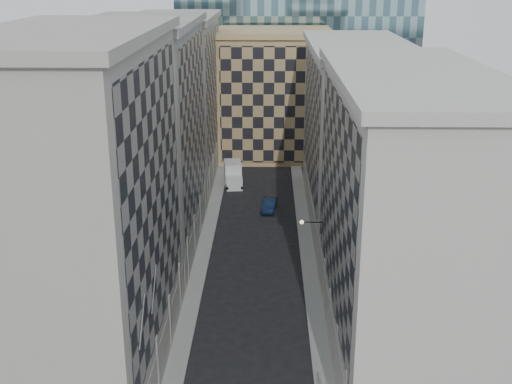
# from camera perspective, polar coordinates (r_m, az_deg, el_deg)

# --- Properties ---
(sidewalk_west) EXTENTS (1.50, 100.00, 0.15)m
(sidewalk_west) POSITION_cam_1_polar(r_m,az_deg,el_deg) (64.20, -4.79, -5.71)
(sidewalk_west) COLOR gray
(sidewalk_west) RESTS_ON ground
(sidewalk_east) EXTENTS (1.50, 100.00, 0.15)m
(sidewalk_east) POSITION_cam_1_polar(r_m,az_deg,el_deg) (64.00, 4.65, -5.79)
(sidewalk_east) COLOR gray
(sidewalk_east) RESTS_ON ground
(bldg_left_a) EXTENTS (10.80, 22.80, 23.70)m
(bldg_left_a) POSITION_cam_1_polar(r_m,az_deg,el_deg) (43.50, -15.13, -1.94)
(bldg_left_a) COLOR #9E998E
(bldg_left_a) RESTS_ON ground
(bldg_left_b) EXTENTS (10.80, 22.80, 22.70)m
(bldg_left_b) POSITION_cam_1_polar(r_m,az_deg,el_deg) (64.07, -9.83, 4.71)
(bldg_left_b) COLOR gray
(bldg_left_b) RESTS_ON ground
(bldg_left_c) EXTENTS (10.80, 22.80, 21.70)m
(bldg_left_c) POSITION_cam_1_polar(r_m,az_deg,el_deg) (85.36, -7.11, 8.08)
(bldg_left_c) COLOR #9E998E
(bldg_left_c) RESTS_ON ground
(bldg_right_a) EXTENTS (10.80, 26.80, 20.70)m
(bldg_right_a) POSITION_cam_1_polar(r_m,az_deg,el_deg) (47.05, 12.89, -2.10)
(bldg_right_a) COLOR #B9B3A9
(bldg_right_a) RESTS_ON ground
(bldg_right_b) EXTENTS (10.80, 28.80, 19.70)m
(bldg_right_b) POSITION_cam_1_polar(r_m,az_deg,el_deg) (72.65, 8.78, 5.27)
(bldg_right_b) COLOR #B9B3A9
(bldg_right_b) RESTS_ON ground
(tan_block) EXTENTS (16.80, 14.80, 18.80)m
(tan_block) POSITION_cam_1_polar(r_m,az_deg,el_deg) (97.43, 1.59, 8.75)
(tan_block) COLOR tan
(tan_block) RESTS_ON ground
(flagpoles_left) EXTENTS (0.10, 6.33, 2.33)m
(flagpoles_left) POSITION_cam_1_polar(r_m,az_deg,el_deg) (39.53, -9.56, -9.84)
(flagpoles_left) COLOR gray
(flagpoles_left) RESTS_ON ground
(bracket_lamp) EXTENTS (1.98, 0.36, 0.36)m
(bracket_lamp) POSITION_cam_1_polar(r_m,az_deg,el_deg) (56.02, 4.27, -2.69)
(bracket_lamp) COLOR black
(bracket_lamp) RESTS_ON ground
(box_truck) EXTENTS (2.79, 5.54, 2.92)m
(box_truck) POSITION_cam_1_polar(r_m,az_deg,el_deg) (84.96, -2.05, 1.50)
(box_truck) COLOR silver
(box_truck) RESTS_ON ground
(dark_car) EXTENTS (1.98, 4.45, 1.42)m
(dark_car) POSITION_cam_1_polar(r_m,az_deg,el_deg) (75.76, 1.19, -1.16)
(dark_car) COLOR #0E1C35
(dark_car) RESTS_ON ground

